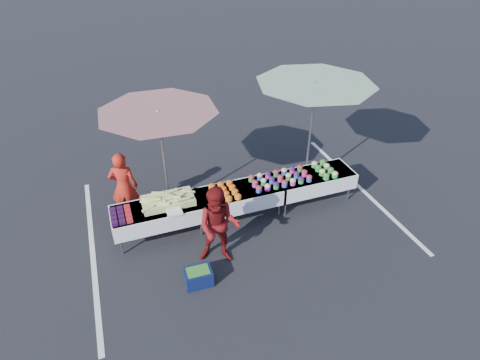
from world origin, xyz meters
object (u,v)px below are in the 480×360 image
object	(u,v)px
umbrella_left	(159,120)
umbrella_right	(315,93)
vendor	(124,187)
customer	(219,226)
table_center	(240,196)
table_right	(313,180)
storage_bin	(198,277)
table_left	(158,214)

from	to	relation	value
umbrella_left	umbrella_right	xyz separation A→B (m)	(3.39, -0.18, 0.19)
vendor	customer	world-z (taller)	customer
vendor	customer	bearing A→B (deg)	143.75
table_center	table_right	xyz separation A→B (m)	(1.80, 0.00, 0.00)
umbrella_right	table_right	bearing A→B (deg)	-104.31
storage_bin	vendor	bearing A→B (deg)	113.85
customer	storage_bin	xyz separation A→B (m)	(-0.56, -0.46, -0.67)
customer	storage_bin	world-z (taller)	customer
umbrella_left	umbrella_right	bearing A→B (deg)	-3.06
storage_bin	table_left	bearing A→B (deg)	107.20
umbrella_left	table_left	bearing A→B (deg)	-114.83
storage_bin	table_center	bearing A→B (deg)	50.51
storage_bin	umbrella_right	bearing A→B (deg)	35.23
table_right	umbrella_left	distance (m)	3.73
umbrella_right	vendor	bearing A→B (deg)	176.79
table_left	vendor	bearing A→B (deg)	122.20
table_center	vendor	bearing A→B (deg)	159.84
table_right	customer	size ratio (longest dim) A/B	1.10
umbrella_right	storage_bin	xyz separation A→B (m)	(-3.34, -2.17, -2.28)
table_left	umbrella_right	distance (m)	4.24
table_center	vendor	size ratio (longest dim) A/B	1.13
table_left	table_right	bearing A→B (deg)	0.00
table_right	umbrella_right	distance (m)	1.97
table_right	umbrella_right	size ratio (longest dim) A/B	0.62
vendor	umbrella_right	xyz separation A→B (m)	(4.30, -0.24, 1.62)
table_center	vendor	xyz separation A→B (m)	(-2.34, 0.86, 0.24)
table_right	umbrella_right	world-z (taller)	umbrella_right
table_left	umbrella_right	size ratio (longest dim) A/B	0.62
table_center	umbrella_right	bearing A→B (deg)	17.54
umbrella_right	storage_bin	bearing A→B (deg)	-146.97
umbrella_left	storage_bin	distance (m)	3.15
table_center	table_right	size ratio (longest dim) A/B	1.00
vendor	umbrella_left	distance (m)	1.70
umbrella_left	table_right	bearing A→B (deg)	-13.91
umbrella_left	umbrella_right	distance (m)	3.40
storage_bin	table_right	bearing A→B (deg)	28.22
customer	table_right	bearing A→B (deg)	45.66
table_right	umbrella_right	xyz separation A→B (m)	(0.16, 0.62, 1.87)
table_center	storage_bin	distance (m)	2.12
vendor	umbrella_right	distance (m)	4.60
umbrella_left	vendor	bearing A→B (deg)	176.25
table_right	vendor	distance (m)	4.24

